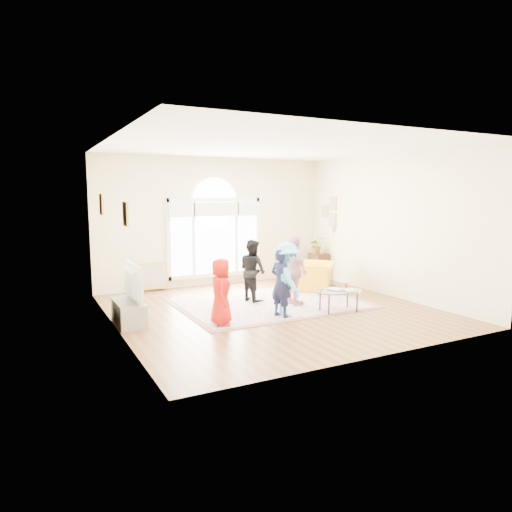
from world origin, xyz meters
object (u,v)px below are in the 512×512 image
area_rug (270,303)px  television (128,283)px  tv_console (129,312)px  coffee_table (339,292)px  armchair (315,276)px

area_rug → television: (-2.97, -0.19, 0.74)m
tv_console → television: size_ratio=0.88×
television → tv_console: bearing=180.0°
area_rug → coffee_table: size_ratio=3.44×
area_rug → coffee_table: 1.53m
tv_console → coffee_table: (3.85, -1.00, 0.19)m
area_rug → armchair: 1.84m
television → coffee_table: (3.84, -1.00, -0.35)m
tv_console → television: (0.01, -0.00, 0.54)m
tv_console → armchair: size_ratio=0.98×
area_rug → tv_console: tv_console is taller
tv_console → armchair: (4.62, 0.93, 0.12)m
tv_console → television: bearing=-0.0°
television → area_rug: bearing=3.7°
television → armchair: television is taller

